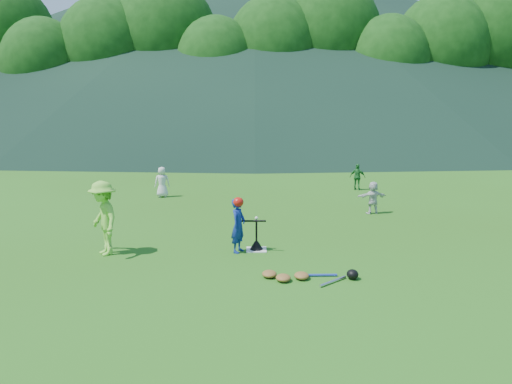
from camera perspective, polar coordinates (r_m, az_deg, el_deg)
ground at (r=11.29m, az=0.05°, el=-6.65°), size 120.00×120.00×0.00m
home_plate at (r=11.28m, az=0.05°, el=-6.60°), size 0.45×0.45×0.02m
baseball at (r=11.10m, az=0.05°, el=-2.99°), size 0.08×0.08×0.08m
batter_child at (r=11.00m, az=-2.04°, el=-3.84°), size 0.43×0.52×1.21m
adult_coach at (r=11.26m, az=-17.05°, el=-2.87°), size 1.09×1.20×1.62m
fielder_a at (r=18.05m, az=-10.68°, el=1.13°), size 0.59×0.44×1.09m
fielder_c at (r=19.68m, az=11.53°, el=1.70°), size 0.64×0.45×1.02m
fielder_d at (r=15.38m, az=13.21°, el=-0.63°), size 0.95×0.47×0.98m
batting_tee at (r=11.25m, az=0.05°, el=-6.02°), size 0.30×0.30×0.68m
batter_gear at (r=10.89m, az=-1.92°, el=-1.34°), size 0.73×0.26×0.57m
equipment_pile at (r=9.48m, az=5.25°, el=-9.50°), size 1.80×0.75×0.19m
outfield_fence at (r=38.91m, az=-0.15°, el=6.03°), size 70.07×0.08×1.33m
tree_line at (r=44.94m, az=0.11°, el=16.11°), size 70.04×11.40×14.82m
distant_hills at (r=93.70m, az=-5.08°, el=16.88°), size 155.00×140.00×32.00m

